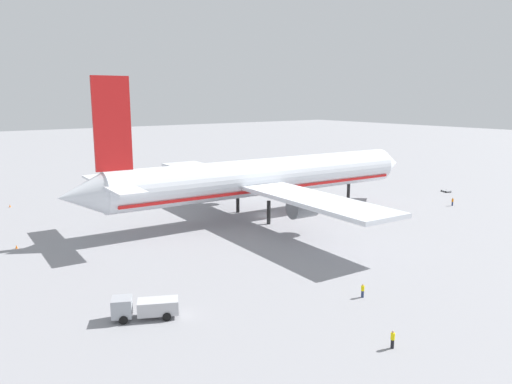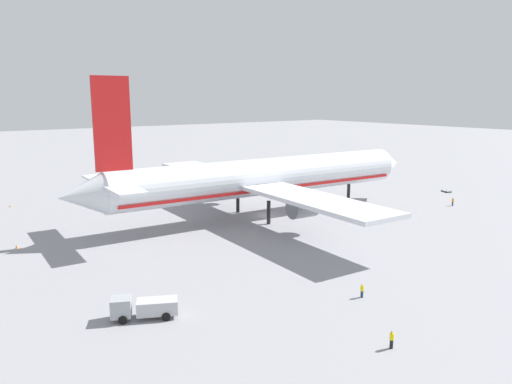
{
  "view_description": "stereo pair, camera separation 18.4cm",
  "coord_description": "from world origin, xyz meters",
  "px_view_note": "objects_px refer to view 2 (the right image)",
  "views": [
    {
      "loc": [
        -57.72,
        -74.78,
        23.13
      ],
      "look_at": [
        -2.53,
        -0.11,
        5.11
      ],
      "focal_mm": 34.39,
      "sensor_mm": 36.0,
      "label": 1
    },
    {
      "loc": [
        -57.58,
        -74.88,
        23.13
      ],
      "look_at": [
        -2.53,
        -0.11,
        5.11
      ],
      "focal_mm": 34.39,
      "sensor_mm": 36.0,
      "label": 2
    }
  ],
  "objects_px": {
    "service_truck_3": "(143,307)",
    "baggage_cart_0": "(338,170)",
    "ground_worker_1": "(453,202)",
    "traffic_cone_1": "(10,206)",
    "baggage_cart_2": "(446,191)",
    "baggage_cart_1": "(340,178)",
    "ground_worker_0": "(392,339)",
    "traffic_cone_2": "(16,247)",
    "ground_worker_3": "(362,291)",
    "airliner": "(261,178)"
  },
  "relations": [
    {
      "from": "service_truck_3",
      "to": "baggage_cart_1",
      "type": "xyz_separation_m",
      "value": [
        80.45,
        49.02,
        -0.59
      ]
    },
    {
      "from": "airliner",
      "to": "ground_worker_0",
      "type": "xyz_separation_m",
      "value": [
        -21.1,
        -48.44,
        -6.86
      ]
    },
    {
      "from": "baggage_cart_1",
      "to": "traffic_cone_2",
      "type": "height_order",
      "value": "baggage_cart_1"
    },
    {
      "from": "baggage_cart_0",
      "to": "baggage_cart_1",
      "type": "relative_size",
      "value": 1.12
    },
    {
      "from": "baggage_cart_0",
      "to": "ground_worker_1",
      "type": "bearing_deg",
      "value": -107.43
    },
    {
      "from": "baggage_cart_1",
      "to": "baggage_cart_2",
      "type": "distance_m",
      "value": 28.82
    },
    {
      "from": "service_truck_3",
      "to": "ground_worker_3",
      "type": "xyz_separation_m",
      "value": [
        22.92,
        -10.07,
        -0.43
      ]
    },
    {
      "from": "service_truck_3",
      "to": "ground_worker_3",
      "type": "relative_size",
      "value": 4.32
    },
    {
      "from": "baggage_cart_2",
      "to": "airliner",
      "type": "bearing_deg",
      "value": 172.41
    },
    {
      "from": "baggage_cart_0",
      "to": "ground_worker_3",
      "type": "bearing_deg",
      "value": -134.08
    },
    {
      "from": "baggage_cart_1",
      "to": "baggage_cart_2",
      "type": "bearing_deg",
      "value": -71.6
    },
    {
      "from": "airliner",
      "to": "traffic_cone_1",
      "type": "relative_size",
      "value": 138.65
    },
    {
      "from": "baggage_cart_0",
      "to": "baggage_cart_1",
      "type": "distance_m",
      "value": 16.77
    },
    {
      "from": "service_truck_3",
      "to": "baggage_cart_0",
      "type": "relative_size",
      "value": 2.09
    },
    {
      "from": "traffic_cone_1",
      "to": "traffic_cone_2",
      "type": "xyz_separation_m",
      "value": [
        -4.91,
        -32.52,
        0.0
      ]
    },
    {
      "from": "baggage_cart_2",
      "to": "ground_worker_0",
      "type": "bearing_deg",
      "value": -150.57
    },
    {
      "from": "baggage_cart_0",
      "to": "baggage_cart_2",
      "type": "bearing_deg",
      "value": -93.49
    },
    {
      "from": "service_truck_3",
      "to": "ground_worker_1",
      "type": "distance_m",
      "value": 77.34
    },
    {
      "from": "baggage_cart_0",
      "to": "traffic_cone_1",
      "type": "height_order",
      "value": "baggage_cart_0"
    },
    {
      "from": "baggage_cart_0",
      "to": "traffic_cone_2",
      "type": "bearing_deg",
      "value": -164.86
    },
    {
      "from": "service_truck_3",
      "to": "ground_worker_1",
      "type": "height_order",
      "value": "service_truck_3"
    },
    {
      "from": "service_truck_3",
      "to": "traffic_cone_1",
      "type": "bearing_deg",
      "value": 90.82
    },
    {
      "from": "baggage_cart_1",
      "to": "ground_worker_1",
      "type": "bearing_deg",
      "value": -96.15
    },
    {
      "from": "service_truck_3",
      "to": "baggage_cart_2",
      "type": "height_order",
      "value": "service_truck_3"
    },
    {
      "from": "baggage_cart_2",
      "to": "traffic_cone_1",
      "type": "bearing_deg",
      "value": 153.27
    },
    {
      "from": "baggage_cart_1",
      "to": "ground_worker_1",
      "type": "height_order",
      "value": "ground_worker_1"
    },
    {
      "from": "baggage_cart_0",
      "to": "baggage_cart_2",
      "type": "relative_size",
      "value": 1.16
    },
    {
      "from": "ground_worker_0",
      "to": "ground_worker_1",
      "type": "bearing_deg",
      "value": 27.61
    },
    {
      "from": "baggage_cart_2",
      "to": "ground_worker_0",
      "type": "distance_m",
      "value": 84.37
    },
    {
      "from": "baggage_cart_1",
      "to": "airliner",
      "type": "bearing_deg",
      "value": -154.82
    },
    {
      "from": "baggage_cart_2",
      "to": "service_truck_3",
      "type": "bearing_deg",
      "value": -166.39
    },
    {
      "from": "baggage_cart_0",
      "to": "baggage_cart_2",
      "type": "distance_m",
      "value": 39.61
    },
    {
      "from": "airliner",
      "to": "baggage_cart_1",
      "type": "xyz_separation_m",
      "value": [
        43.29,
        20.36,
        -7.08
      ]
    },
    {
      "from": "baggage_cart_2",
      "to": "traffic_cone_2",
      "type": "xyz_separation_m",
      "value": [
        -95.42,
        13.06,
        0.01
      ]
    },
    {
      "from": "baggage_cart_2",
      "to": "traffic_cone_1",
      "type": "distance_m",
      "value": 101.33
    },
    {
      "from": "airliner",
      "to": "traffic_cone_1",
      "type": "height_order",
      "value": "airliner"
    },
    {
      "from": "service_truck_3",
      "to": "traffic_cone_1",
      "type": "height_order",
      "value": "service_truck_3"
    },
    {
      "from": "baggage_cart_2",
      "to": "traffic_cone_1",
      "type": "relative_size",
      "value": 5.34
    },
    {
      "from": "service_truck_3",
      "to": "ground_worker_1",
      "type": "relative_size",
      "value": 4.09
    },
    {
      "from": "traffic_cone_2",
      "to": "ground_worker_3",
      "type": "bearing_deg",
      "value": -57.27
    },
    {
      "from": "ground_worker_0",
      "to": "traffic_cone_2",
      "type": "bearing_deg",
      "value": 111.92
    },
    {
      "from": "ground_worker_1",
      "to": "traffic_cone_2",
      "type": "distance_m",
      "value": 85.45
    },
    {
      "from": "baggage_cart_1",
      "to": "ground_worker_0",
      "type": "bearing_deg",
      "value": -133.1
    },
    {
      "from": "traffic_cone_2",
      "to": "ground_worker_1",
      "type": "bearing_deg",
      "value": -15.57
    },
    {
      "from": "service_truck_3",
      "to": "baggage_cart_0",
      "type": "xyz_separation_m",
      "value": [
        91.95,
        61.22,
        -0.53
      ]
    },
    {
      "from": "baggage_cart_2",
      "to": "traffic_cone_2",
      "type": "height_order",
      "value": "traffic_cone_2"
    },
    {
      "from": "ground_worker_1",
      "to": "traffic_cone_2",
      "type": "xyz_separation_m",
      "value": [
        -82.31,
        22.94,
        -0.62
      ]
    },
    {
      "from": "baggage_cart_2",
      "to": "ground_worker_0",
      "type": "height_order",
      "value": "ground_worker_0"
    },
    {
      "from": "baggage_cart_1",
      "to": "ground_worker_0",
      "type": "distance_m",
      "value": 94.23
    },
    {
      "from": "ground_worker_0",
      "to": "traffic_cone_2",
      "type": "relative_size",
      "value": 3.21
    }
  ]
}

